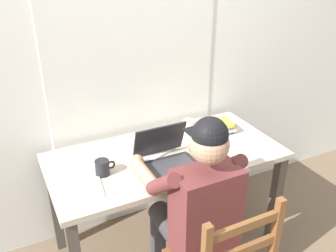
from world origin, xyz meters
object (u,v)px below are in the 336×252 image
at_px(coffee_mug_white, 189,126).
at_px(coffee_mug_dark, 103,167).
at_px(computer_mouse, 215,156).
at_px(seated_person, 195,203).
at_px(laptop, 166,156).
at_px(desk, 166,167).
at_px(landscape_photo_print, 151,139).
at_px(book_stack_main, 221,127).

distance_m(coffee_mug_white, coffee_mug_dark, 0.74).
distance_m(computer_mouse, coffee_mug_dark, 0.68).
bearing_deg(seated_person, computer_mouse, 41.37).
distance_m(seated_person, laptop, 0.35).
relative_size(desk, landscape_photo_print, 11.24).
distance_m(laptop, coffee_mug_white, 0.45).
bearing_deg(computer_mouse, desk, 142.20).
relative_size(book_stack_main, landscape_photo_print, 1.53).
height_order(desk, computer_mouse, computer_mouse).
relative_size(computer_mouse, coffee_mug_white, 0.83).
relative_size(computer_mouse, book_stack_main, 0.50).
xyz_separation_m(laptop, coffee_mug_white, (0.33, 0.30, -0.01)).
bearing_deg(coffee_mug_dark, computer_mouse, -12.05).
bearing_deg(coffee_mug_dark, book_stack_main, 8.76).
distance_m(desk, landscape_photo_print, 0.24).
xyz_separation_m(laptop, landscape_photo_print, (0.04, 0.32, -0.05)).
xyz_separation_m(seated_person, laptop, (-0.02, 0.32, 0.12)).
bearing_deg(book_stack_main, seated_person, -133.78).
height_order(laptop, coffee_mug_white, laptop).
height_order(desk, laptop, laptop).
relative_size(desk, coffee_mug_dark, 12.31).
height_order(seated_person, landscape_photo_print, seated_person).
xyz_separation_m(seated_person, computer_mouse, (0.28, 0.24, 0.09)).
bearing_deg(landscape_photo_print, laptop, -88.89).
distance_m(seated_person, coffee_mug_white, 0.71).
bearing_deg(desk, coffee_mug_white, 35.61).
xyz_separation_m(coffee_mug_white, book_stack_main, (0.19, -0.11, 0.00)).
xyz_separation_m(computer_mouse, coffee_mug_white, (0.03, 0.39, 0.03)).
height_order(computer_mouse, coffee_mug_dark, coffee_mug_dark).
bearing_deg(seated_person, desk, 85.48).
bearing_deg(landscape_photo_print, coffee_mug_white, 4.81).
bearing_deg(seated_person, landscape_photo_print, 87.57).
distance_m(desk, laptop, 0.19).
bearing_deg(desk, landscape_photo_print, 91.74).
distance_m(seated_person, computer_mouse, 0.38).
xyz_separation_m(laptop, computer_mouse, (0.29, -0.08, -0.04)).
bearing_deg(book_stack_main, desk, -168.98).
distance_m(coffee_mug_dark, landscape_photo_print, 0.49).
xyz_separation_m(seated_person, coffee_mug_white, (0.31, 0.63, 0.12)).
height_order(seated_person, coffee_mug_dark, seated_person).
xyz_separation_m(coffee_mug_dark, book_stack_main, (0.89, 0.14, -0.00)).
height_order(book_stack_main, landscape_photo_print, book_stack_main).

